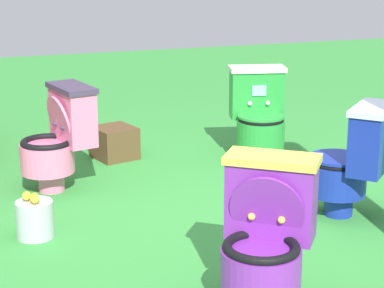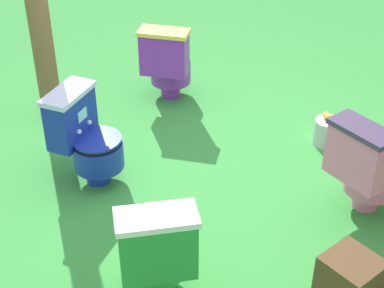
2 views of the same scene
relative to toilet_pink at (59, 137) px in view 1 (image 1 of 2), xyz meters
The scene contains 7 objects.
ground 1.27m from the toilet_pink, 137.98° to the right, with size 14.00×14.00×0.00m, color green.
toilet_pink is the anchor object (origin of this frame).
toilet_purple 2.12m from the toilet_pink, 162.74° to the right, with size 0.63×0.62×0.73m.
toilet_blue 1.98m from the toilet_pink, 124.53° to the right, with size 0.63×0.63×0.73m.
toilet_green 1.59m from the toilet_pink, 83.21° to the right, with size 0.57×0.50×0.73m.
small_crate 0.84m from the toilet_pink, 40.98° to the right, with size 0.30×0.31×0.25m, color brown.
lemon_bucket 0.89m from the toilet_pink, 160.62° to the left, with size 0.22×0.22×0.28m.
Camera 1 is at (-3.95, 1.52, 1.69)m, focal length 68.13 mm.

